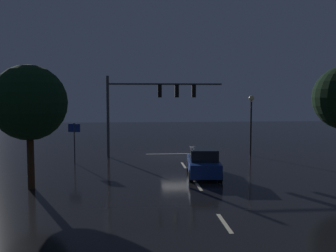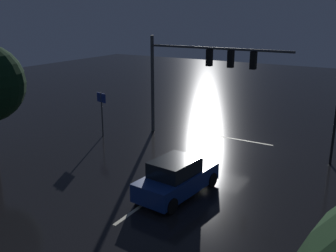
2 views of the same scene
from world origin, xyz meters
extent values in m
plane|color=black|center=(0.00, 0.00, 0.00)|extent=(80.00, 80.00, 0.00)
cylinder|color=#383A3D|center=(5.52, -0.11, 3.23)|extent=(0.22, 0.22, 6.45)
cylinder|color=#383A3D|center=(0.95, -0.11, 5.81)|extent=(9.14, 0.14, 0.14)
cube|color=black|center=(1.41, -0.11, 5.24)|extent=(0.32, 0.36, 1.00)
sphere|color=black|center=(1.41, -0.30, 5.56)|extent=(0.20, 0.20, 0.20)
sphere|color=black|center=(1.41, -0.30, 5.24)|extent=(0.20, 0.20, 0.20)
sphere|color=#19F24C|center=(1.41, -0.30, 4.92)|extent=(0.20, 0.20, 0.20)
cube|color=black|center=(0.04, -0.11, 5.24)|extent=(0.32, 0.36, 1.00)
sphere|color=black|center=(0.04, -0.30, 5.56)|extent=(0.20, 0.20, 0.20)
sphere|color=black|center=(0.04, -0.30, 5.24)|extent=(0.20, 0.20, 0.20)
sphere|color=#19F24C|center=(0.04, -0.30, 4.92)|extent=(0.20, 0.20, 0.20)
cube|color=black|center=(-1.33, -0.11, 5.24)|extent=(0.32, 0.36, 1.00)
sphere|color=black|center=(-1.33, -0.30, 5.56)|extent=(0.20, 0.20, 0.20)
sphere|color=black|center=(-1.33, -0.30, 5.24)|extent=(0.20, 0.20, 0.20)
sphere|color=#19F24C|center=(-1.33, -0.30, 4.92)|extent=(0.20, 0.20, 0.20)
cube|color=beige|center=(0.00, 4.00, 0.00)|extent=(0.16, 2.20, 0.01)
cube|color=beige|center=(0.00, 10.00, 0.00)|extent=(0.16, 2.20, 0.01)
cube|color=beige|center=(0.00, 16.00, 0.00)|extent=(0.16, 2.20, 0.01)
cube|color=beige|center=(0.00, -1.31, 0.00)|extent=(5.00, 0.16, 0.01)
cube|color=navy|center=(-0.74, 7.50, 0.62)|extent=(2.21, 4.46, 0.80)
cube|color=black|center=(-0.72, 7.70, 1.36)|extent=(1.80, 2.25, 0.68)
cylinder|color=black|center=(-0.06, 5.82, 0.34)|extent=(0.29, 0.70, 0.68)
cylinder|color=black|center=(-1.74, 5.99, 0.34)|extent=(0.29, 0.70, 0.68)
cylinder|color=black|center=(0.25, 9.01, 0.34)|extent=(0.29, 0.70, 0.68)
cylinder|color=black|center=(-1.42, 9.17, 0.34)|extent=(0.29, 0.70, 0.68)
sphere|color=#F9EFC6|center=(-0.30, 5.32, 0.67)|extent=(0.20, 0.20, 0.20)
sphere|color=#F9EFC6|center=(-1.60, 5.45, 0.67)|extent=(0.20, 0.20, 0.20)
cylinder|color=black|center=(-6.03, 0.12, 2.26)|extent=(0.14, 0.14, 4.51)
sphere|color=#F9D88C|center=(-6.03, 0.12, 4.69)|extent=(0.44, 0.44, 0.44)
cylinder|color=#383A3D|center=(7.74, 2.56, 1.46)|extent=(0.09, 0.09, 2.93)
cube|color=navy|center=(7.74, 2.56, 2.58)|extent=(0.88, 0.30, 0.60)
cylinder|color=#382314|center=(8.83, 9.86, 1.52)|extent=(0.36, 0.36, 3.05)
sphere|color=black|center=(8.83, 9.86, 4.52)|extent=(3.91, 3.91, 3.91)
camera|label=1|loc=(3.38, 29.62, 4.84)|focal=39.79mm
camera|label=2|loc=(-8.61, 21.39, 7.86)|focal=41.58mm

